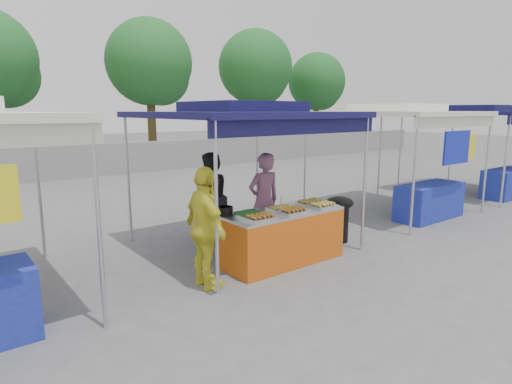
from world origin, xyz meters
TOP-DOWN VIEW (x-y plane):
  - ground_plane at (0.00, 0.00)m, footprint 80.00×80.00m
  - back_wall at (0.00, 11.00)m, footprint 40.00×0.25m
  - main_canopy at (0.00, 0.97)m, footprint 3.20×3.20m
  - neighbor_stall_right at (4.50, 0.57)m, footprint 3.20×3.20m
  - neighbor_stall_far at (8.50, 0.57)m, footprint 3.20×3.20m
  - tree_2 at (3.71, 12.68)m, footprint 3.67×3.64m
  - tree_3 at (9.58, 12.88)m, footprint 3.77×3.76m
  - tree_4 at (14.61, 13.43)m, footprint 3.44×3.36m
  - vendor_table at (0.00, -0.10)m, footprint 2.00×0.80m
  - food_tray_fl at (-0.65, -0.34)m, footprint 0.42×0.30m
  - food_tray_fm at (-0.00, -0.33)m, footprint 0.42×0.30m
  - food_tray_fr at (0.67, -0.34)m, footprint 0.42×0.30m
  - food_tray_bl at (-0.64, -0.04)m, footprint 0.42×0.30m
  - food_tray_bm at (0.01, -0.05)m, footprint 0.42×0.30m
  - food_tray_br at (0.67, -0.04)m, footprint 0.42×0.30m
  - cooking_pot at (-0.88, 0.23)m, footprint 0.23×0.23m
  - skewer_cup at (-0.14, -0.22)m, footprint 0.07×0.07m
  - wok_burner at (1.57, 0.09)m, footprint 0.51×0.51m
  - crate_left at (-0.32, 0.65)m, footprint 0.55×0.39m
  - crate_right at (0.32, 0.64)m, footprint 0.56×0.39m
  - crate_stacked at (0.32, 0.64)m, footprint 0.53×0.37m
  - vendor_woman at (0.24, 0.68)m, footprint 0.66×0.46m
  - helper_man at (-0.31, 1.59)m, footprint 1.00×0.91m
  - customer_person at (-1.50, -0.22)m, footprint 0.48×1.02m

SIDE VIEW (x-z plane):
  - ground_plane at x=0.00m, z-range 0.00..0.00m
  - crate_left at x=-0.32m, z-range 0.00..0.33m
  - crate_right at x=0.32m, z-range 0.00..0.33m
  - vendor_table at x=0.00m, z-range 0.00..0.85m
  - crate_stacked at x=0.32m, z-range 0.33..0.65m
  - wok_burner at x=1.57m, z-range 0.08..0.94m
  - back_wall at x=0.00m, z-range 0.00..1.20m
  - helper_man at x=-0.31m, z-range 0.00..1.67m
  - customer_person at x=-1.50m, z-range 0.00..1.69m
  - vendor_woman at x=0.24m, z-range 0.00..1.70m
  - food_tray_fl at x=-0.65m, z-range 0.85..0.92m
  - food_tray_fm at x=0.00m, z-range 0.85..0.92m
  - food_tray_fr at x=0.67m, z-range 0.85..0.92m
  - food_tray_bl at x=-0.64m, z-range 0.85..0.92m
  - food_tray_bm at x=0.01m, z-range 0.85..0.92m
  - food_tray_br at x=0.67m, z-range 0.85..0.92m
  - skewer_cup at x=-0.14m, z-range 0.85..0.94m
  - cooking_pot at x=-0.88m, z-range 0.85..0.98m
  - neighbor_stall_right at x=4.50m, z-range 0.32..2.89m
  - neighbor_stall_far at x=8.50m, z-range 0.32..2.89m
  - main_canopy at x=0.00m, z-range 1.08..3.65m
  - tree_4 at x=14.61m, z-range 1.06..6.84m
  - tree_2 at x=3.71m, z-range 1.15..7.40m
  - tree_3 at x=9.58m, z-range 1.19..7.65m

